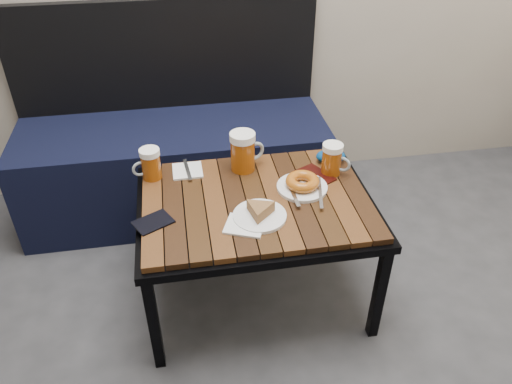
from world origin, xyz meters
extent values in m
cube|color=black|center=(-0.08, 1.74, 0.23)|extent=(1.40, 0.50, 0.45)
cube|color=black|center=(-0.08, 1.97, 0.70)|extent=(1.40, 0.05, 0.50)
cube|color=black|center=(-0.20, 0.82, 0.21)|extent=(0.04, 0.03, 0.42)
cube|color=black|center=(0.58, 0.82, 0.21)|extent=(0.03, 0.03, 0.42)
cube|color=black|center=(-0.20, 1.38, 0.21)|extent=(0.04, 0.04, 0.42)
cube|color=black|center=(0.58, 1.38, 0.21)|extent=(0.03, 0.04, 0.42)
cube|color=black|center=(0.19, 1.10, 0.43)|extent=(0.84, 0.62, 0.03)
cube|color=#3E250E|center=(0.19, 1.10, 0.46)|extent=(0.80, 0.58, 0.02)
cylinder|color=#90420B|center=(-0.17, 1.30, 0.52)|extent=(0.09, 0.09, 0.10)
cylinder|color=white|center=(-0.17, 1.30, 0.58)|extent=(0.08, 0.08, 0.02)
torus|color=#8C999E|center=(-0.21, 1.29, 0.52)|extent=(0.06, 0.03, 0.06)
cylinder|color=#90420B|center=(0.18, 1.30, 0.54)|extent=(0.12, 0.12, 0.13)
cylinder|color=white|center=(0.18, 1.30, 0.61)|extent=(0.10, 0.10, 0.03)
torus|color=#8C999E|center=(0.23, 1.32, 0.54)|extent=(0.08, 0.04, 0.08)
cylinder|color=#90420B|center=(0.50, 1.22, 0.52)|extent=(0.10, 0.10, 0.10)
cylinder|color=white|center=(0.50, 1.22, 0.58)|extent=(0.08, 0.08, 0.02)
torus|color=#8C999E|center=(0.54, 1.19, 0.52)|extent=(0.06, 0.05, 0.06)
cylinder|color=white|center=(0.19, 1.00, 0.48)|extent=(0.18, 0.18, 0.01)
cylinder|color=white|center=(0.37, 1.14, 0.48)|extent=(0.18, 0.18, 0.01)
torus|color=#943B0D|center=(0.37, 1.14, 0.50)|extent=(0.12, 0.12, 0.04)
cube|color=#A5A8AD|center=(0.42, 1.08, 0.49)|extent=(0.05, 0.19, 0.00)
cube|color=#A5A8AD|center=(0.33, 1.08, 0.49)|extent=(0.02, 0.14, 0.00)
cube|color=white|center=(-0.03, 1.32, 0.48)|extent=(0.11, 0.11, 0.01)
cube|color=#A5A8AD|center=(-0.03, 1.32, 0.48)|extent=(0.03, 0.15, 0.00)
cube|color=white|center=(0.13, 0.96, 0.48)|extent=(0.16, 0.15, 0.01)
cube|color=black|center=(-0.17, 1.03, 0.47)|extent=(0.15, 0.13, 0.01)
cube|color=black|center=(0.44, 1.21, 0.48)|extent=(0.15, 0.17, 0.01)
ellipsoid|color=navy|center=(0.53, 1.30, 0.50)|extent=(0.12, 0.09, 0.05)
camera|label=1|loc=(-0.05, -0.30, 1.52)|focal=35.00mm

